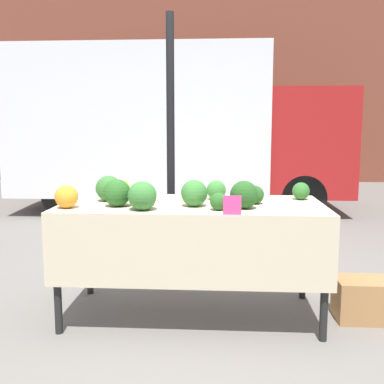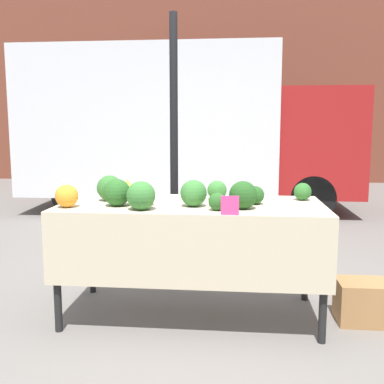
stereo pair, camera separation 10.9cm
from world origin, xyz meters
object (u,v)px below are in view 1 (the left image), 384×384
(orange_cauliflower, at_px, (66,197))
(price_sign, at_px, (232,205))
(parked_truck, at_px, (172,127))
(produce_crate, at_px, (366,299))

(orange_cauliflower, distance_m, price_sign, 1.09)
(parked_truck, relative_size, produce_crate, 12.56)
(price_sign, bearing_deg, parked_truck, 100.41)
(orange_cauliflower, distance_m, produce_crate, 2.18)
(produce_crate, bearing_deg, orange_cauliflower, -173.59)
(orange_cauliflower, relative_size, produce_crate, 0.36)
(orange_cauliflower, xyz_separation_m, price_sign, (1.08, -0.16, -0.02))
(orange_cauliflower, relative_size, price_sign, 1.29)
(parked_truck, height_order, orange_cauliflower, parked_truck)
(price_sign, height_order, produce_crate, price_sign)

